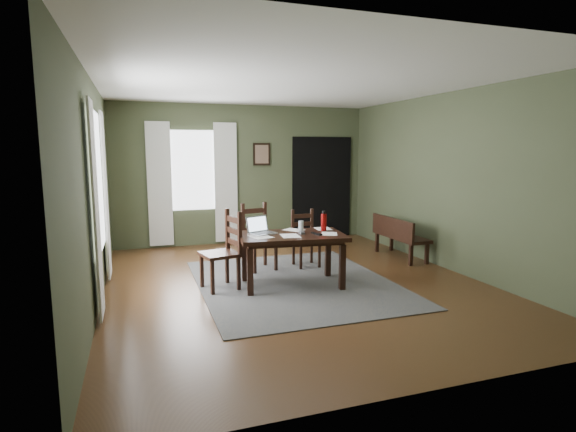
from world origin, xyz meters
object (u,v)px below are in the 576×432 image
object	(u,v)px
chair_back_left	(258,238)
laptop	(260,229)
dining_table	(292,241)
bench	(398,234)
water_bottle	(324,222)
chair_end	(224,251)
chair_back_right	(305,239)

from	to	relation	value
chair_back_left	laptop	bearing A→B (deg)	-114.43
dining_table	bench	bearing A→B (deg)	29.57
dining_table	laptop	bearing A→B (deg)	161.86
laptop	water_bottle	xyz separation A→B (m)	(0.91, -0.06, 0.07)
bench	water_bottle	size ratio (longest dim) A/B	4.51
chair_back_left	bench	xyz separation A→B (m)	(2.44, -0.05, -0.08)
chair_end	chair_back_left	size ratio (longest dim) A/B	1.02
chair_end	laptop	xyz separation A→B (m)	(0.51, 0.02, 0.26)
chair_back_left	bench	size ratio (longest dim) A/B	0.81
dining_table	chair_back_right	distance (m)	1.10
dining_table	chair_end	size ratio (longest dim) A/B	1.44
dining_table	chair_back_right	world-z (taller)	chair_back_right
chair_back_right	chair_end	bearing A→B (deg)	-153.65
dining_table	chair_back_right	bearing A→B (deg)	66.49
dining_table	bench	distance (m)	2.43
bench	laptop	size ratio (longest dim) A/B	2.95
chair_end	chair_back_right	distance (m)	1.64
laptop	water_bottle	bearing A→B (deg)	-25.89
chair_end	chair_back_right	world-z (taller)	chair_end
dining_table	chair_back_left	size ratio (longest dim) A/B	1.48
chair_back_right	laptop	size ratio (longest dim) A/B	2.11
chair_back_left	laptop	world-z (taller)	chair_back_left
chair_end	chair_back_left	bearing A→B (deg)	126.64
chair_back_left	chair_back_right	xyz separation A→B (m)	(0.75, -0.05, -0.06)
chair_end	water_bottle	bearing A→B (deg)	75.19
laptop	water_bottle	distance (m)	0.91
chair_back_left	water_bottle	size ratio (longest dim) A/B	3.68
chair_back_right	water_bottle	bearing A→B (deg)	-94.05
bench	chair_back_left	bearing A→B (deg)	88.91
dining_table	bench	size ratio (longest dim) A/B	1.20
dining_table	chair_back_left	world-z (taller)	chair_back_left
bench	water_bottle	world-z (taller)	water_bottle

